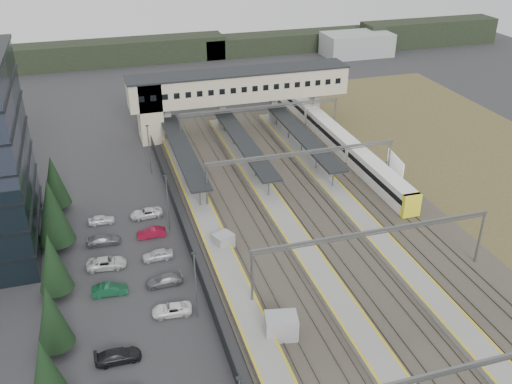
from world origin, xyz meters
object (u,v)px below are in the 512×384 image
object	(u,v)px
relay_cabin_near	(281,327)
billboard	(395,166)
relay_cabin_far	(223,241)
footbridge	(225,90)
train	(332,134)

from	to	relation	value
relay_cabin_near	billboard	bearing A→B (deg)	44.15
relay_cabin_far	footbridge	world-z (taller)	footbridge
relay_cabin_far	relay_cabin_near	bearing A→B (deg)	-84.51
relay_cabin_near	train	world-z (taller)	train
train	billboard	bearing A→B (deg)	-82.49
relay_cabin_far	billboard	size ratio (longest dim) A/B	0.48
train	billboard	xyz separation A→B (m)	(2.34, -17.76, 1.54)
footbridge	billboard	bearing A→B (deg)	-57.58
relay_cabin_near	train	distance (m)	50.33
train	relay_cabin_near	bearing A→B (deg)	-119.26
billboard	train	bearing A→B (deg)	97.51
footbridge	train	xyz separation A→B (m)	(16.30, -11.59, -6.06)
footbridge	train	size ratio (longest dim) A/B	0.74
relay_cabin_near	relay_cabin_far	bearing A→B (deg)	95.49
relay_cabin_far	billboard	distance (m)	30.05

